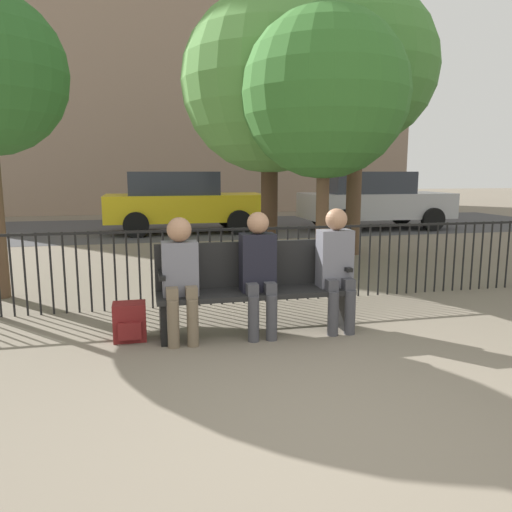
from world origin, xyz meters
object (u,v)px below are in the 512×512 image
park_bench (254,284)px  seated_person_2 (336,263)px  seated_person_0 (180,272)px  tree_2 (358,69)px  tree_1 (325,94)px  parked_car_1 (182,201)px  seated_person_1 (259,267)px  parked_car_0 (373,199)px  tree_0 (270,84)px  backpack (130,322)px

park_bench → seated_person_2: bearing=-8.8°
seated_person_0 → tree_2: tree_2 is taller
tree_1 → park_bench: bearing=-123.5°
park_bench → seated_person_0: 0.78m
parked_car_1 → seated_person_1: bearing=-89.7°
park_bench → seated_person_2: 0.86m
parked_car_0 → seated_person_0: bearing=-125.7°
parked_car_0 → tree_0: bearing=-133.9°
seated_person_2 → tree_0: size_ratio=0.27×
backpack → tree_2: tree_2 is taller
seated_person_2 → parked_car_1: size_ratio=0.30×
seated_person_2 → tree_2: (2.13, 4.44, 2.82)m
seated_person_2 → backpack: bearing=176.5°
tree_1 → parked_car_1: size_ratio=0.96×
park_bench → parked_car_1: bearing=90.2°
seated_person_0 → tree_2: bearing=50.1°
backpack → tree_1: (2.87, 2.47, 2.57)m
seated_person_0 → parked_car_1: (0.71, 8.83, 0.16)m
seated_person_2 → parked_car_1: parked_car_1 is taller
park_bench → parked_car_1: 8.70m
seated_person_2 → tree_1: tree_1 is taller
seated_person_1 → parked_car_0: bearing=57.8°
tree_0 → tree_2: tree_2 is taller
seated_person_0 → parked_car_1: parked_car_1 is taller
seated_person_0 → tree_2: (3.71, 4.44, 2.84)m
park_bench → seated_person_0: (-0.75, -0.13, 0.19)m
seated_person_2 → parked_car_0: size_ratio=0.30×
tree_0 → tree_2: bearing=9.7°
tree_1 → parked_car_0: size_ratio=0.96×
seated_person_0 → seated_person_2: (1.58, 0.00, 0.02)m
park_bench → tree_0: bearing=73.6°
seated_person_1 → backpack: seated_person_1 is taller
park_bench → tree_0: size_ratio=0.42×
tree_0 → seated_person_0: bearing=-115.0°
seated_person_1 → backpack: size_ratio=3.33×
seated_person_0 → seated_person_1: size_ratio=0.97×
seated_person_1 → parked_car_1: bearing=90.3°
tree_0 → tree_1: bearing=-73.6°
tree_2 → parked_car_0: (2.37, 4.02, -2.69)m
seated_person_1 → parked_car_1: parked_car_1 is taller
tree_1 → parked_car_0: tree_1 is taller
backpack → tree_2: (4.20, 4.31, 3.35)m
backpack → tree_0: bearing=58.9°
parked_car_0 → seated_person_1: bearing=-122.2°
park_bench → tree_2: bearing=55.5°
tree_0 → tree_2: 1.85m
seated_person_2 → seated_person_0: bearing=-179.9°
park_bench → backpack: (-1.24, -0.00, -0.32)m
parked_car_0 → parked_car_1: (-5.37, 0.37, 0.00)m
backpack → parked_car_1: size_ratio=0.09×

